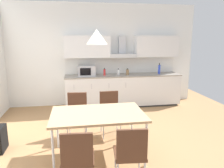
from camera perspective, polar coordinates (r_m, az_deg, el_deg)
ground_plane at (r=4.20m, az=-0.43°, el=-15.65°), size 7.37×7.86×0.02m
wall_back at (r=6.39m, az=-4.32°, el=7.55°), size 5.90×0.10×2.88m
kitchen_counter at (r=6.30m, az=2.92°, el=-1.58°), size 3.27×0.66×0.91m
backsplash_tile at (r=6.47m, az=2.41°, el=4.89°), size 3.25×0.02×0.45m
upper_wall_cabinets at (r=6.27m, az=2.75°, el=9.67°), size 3.25×0.40×0.60m
microwave at (r=6.05m, az=-6.64°, el=3.47°), size 0.48×0.35×0.28m
bottle_red at (r=6.08m, az=-1.97°, el=3.10°), size 0.06×0.06×0.21m
bottle_white at (r=6.16m, az=1.68°, el=3.13°), size 0.08×0.08×0.19m
bottle_blue at (r=6.49m, az=12.23°, el=3.80°), size 0.06×0.06×0.31m
bottle_brown at (r=6.18m, az=4.07°, el=3.13°), size 0.08×0.08×0.18m
dining_table at (r=3.55m, az=-3.73°, el=-8.22°), size 1.48×0.95×0.76m
chair_near_right at (r=2.91m, az=4.86°, el=-17.04°), size 0.44×0.44×0.87m
chair_far_left at (r=4.40m, az=-9.11°, el=-6.79°), size 0.44×0.44×0.87m
chair_far_right at (r=4.45m, az=-0.59°, el=-6.42°), size 0.41×0.41×0.87m
chair_near_left at (r=2.83m, az=-8.96°, el=-18.00°), size 0.43×0.43×0.87m
pendant_lamp at (r=3.33m, az=-4.03°, el=12.20°), size 0.32×0.32×0.22m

